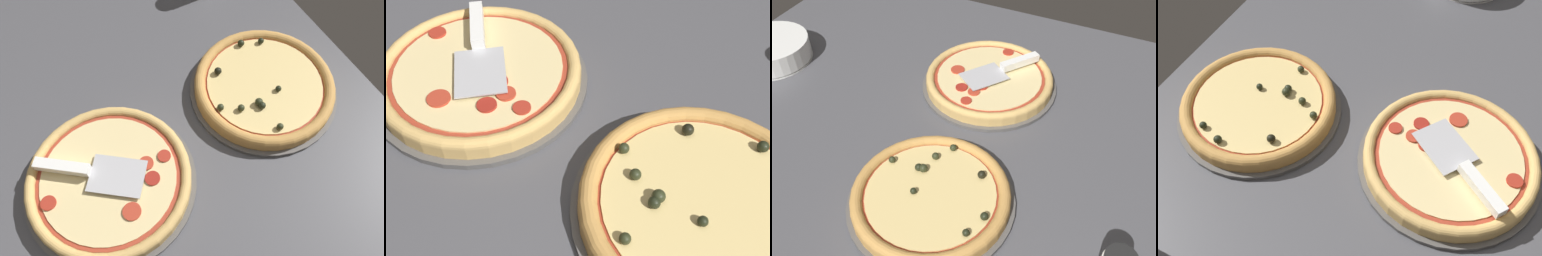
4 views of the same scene
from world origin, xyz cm
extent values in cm
cube|color=#4C4C51|center=(0.00, 0.00, -1.80)|extent=(145.19, 106.52, 3.60)
cylinder|color=#565451|center=(-4.47, -11.93, 0.50)|extent=(35.62, 35.62, 1.00)
cylinder|color=#DBAD60|center=(-4.47, -11.93, 2.09)|extent=(33.49, 33.49, 2.17)
torus|color=#DBAD60|center=(-4.47, -11.93, 3.17)|extent=(33.49, 33.49, 2.15)
cylinder|color=#A33823|center=(-4.47, -11.93, 3.25)|extent=(29.11, 29.11, 0.15)
cylinder|color=beige|center=(-4.47, -11.93, 3.37)|extent=(27.46, 27.46, 0.40)
cylinder|color=#AD2D1E|center=(-3.27, 0.23, 3.77)|extent=(2.75, 2.75, 0.40)
cylinder|color=#B73823|center=(4.21, -10.62, 3.77)|extent=(3.63, 3.63, 0.40)
cylinder|color=maroon|center=(0.36, -4.24, 3.77)|extent=(3.08, 3.08, 0.40)
cylinder|color=#B73823|center=(-3.56, -3.98, 3.77)|extent=(3.07, 3.07, 0.40)
cylinder|color=#AD2D1E|center=(-4.40, -6.96, 3.77)|extent=(3.28, 3.28, 0.40)
cylinder|color=#AD2D1E|center=(-5.01, -24.14, 3.77)|extent=(3.03, 3.03, 0.40)
cylinder|color=#565451|center=(-8.84, 28.67, 0.50)|extent=(34.65, 34.65, 1.00)
cylinder|color=#C68E47|center=(-8.84, 28.67, 1.97)|extent=(32.57, 32.57, 1.94)
torus|color=#C68E47|center=(-8.84, 28.67, 2.94)|extent=(32.57, 32.57, 2.58)
cylinder|color=maroon|center=(-8.84, 28.67, 3.01)|extent=(28.31, 28.31, 0.15)
cylinder|color=#E5C67A|center=(-8.84, 28.67, 3.14)|extent=(26.71, 26.71, 0.40)
sphere|color=black|center=(-21.14, 29.83, 4.16)|extent=(1.64, 1.64, 1.64)
sphere|color=#282D19|center=(-7.70, 16.11, 4.11)|extent=(1.54, 1.54, 1.54)
sphere|color=#282D19|center=(-5.39, 20.00, 4.13)|extent=(1.59, 1.59, 1.59)
sphere|color=#282D19|center=(-4.76, 24.24, 4.24)|extent=(1.81, 1.81, 1.81)
sphere|color=black|center=(-16.50, 20.59, 4.20)|extent=(1.73, 1.73, 1.73)
sphere|color=black|center=(-5.77, 30.23, 4.03)|extent=(1.37, 1.37, 1.37)
sphere|color=#282D19|center=(2.57, 24.86, 4.09)|extent=(1.50, 1.50, 1.50)
sphere|color=black|center=(-3.70, 24.39, 4.16)|extent=(1.64, 1.64, 1.64)
cube|color=#B7B7BC|center=(-3.60, -10.25, 4.37)|extent=(12.95, 13.56, 0.24)
cube|color=white|center=(-10.17, -19.13, 5.25)|extent=(8.42, 10.30, 2.00)
camera|label=1|loc=(27.50, -10.19, 74.14)|focal=35.00mm
camera|label=2|loc=(23.95, 37.57, 52.94)|focal=42.00mm
camera|label=3|loc=(-39.11, 76.81, 75.21)|focal=42.00mm
camera|label=4|loc=(-56.12, -15.65, 74.15)|focal=42.00mm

